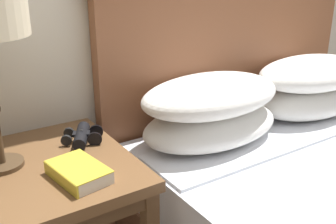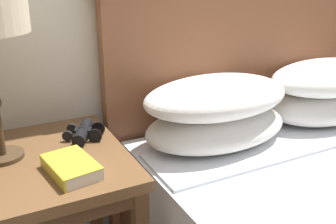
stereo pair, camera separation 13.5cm
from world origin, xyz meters
The scene contains 3 objects.
nightstand centered at (-0.53, 0.66, 0.53)m, with size 0.58×0.58×0.61m.
book_on_nightstand centered at (-0.44, 0.52, 0.63)m, with size 0.15×0.21×0.04m.
binoculars_pair centered at (-0.34, 0.75, 0.63)m, with size 0.16×0.16×0.05m.
Camera 1 is at (-0.77, -0.45, 1.19)m, focal length 42.00 mm.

